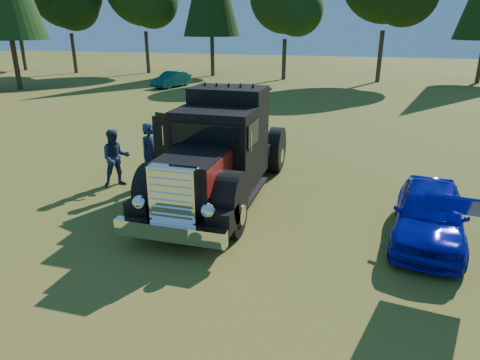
% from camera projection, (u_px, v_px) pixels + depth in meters
% --- Properties ---
extents(ground, '(120.00, 120.00, 0.00)m').
position_uv_depth(ground, '(224.00, 228.00, 10.34)').
color(ground, '#425B1A').
rests_on(ground, ground).
extents(diamond_t_truck, '(3.33, 7.16, 3.00)m').
position_uv_depth(diamond_t_truck, '(219.00, 155.00, 11.70)').
color(diamond_t_truck, black).
rests_on(diamond_t_truck, ground).
extents(hotrod_coupe, '(1.98, 4.20, 1.89)m').
position_uv_depth(hotrod_coupe, '(430.00, 213.00, 9.60)').
color(hotrod_coupe, '#071BA5').
rests_on(hotrod_coupe, ground).
extents(spectator_near, '(0.68, 0.82, 1.94)m').
position_uv_depth(spectator_near, '(151.00, 155.00, 12.74)').
color(spectator_near, '#1A2A3C').
rests_on(spectator_near, ground).
extents(spectator_far, '(1.07, 1.04, 1.74)m').
position_uv_depth(spectator_far, '(116.00, 158.00, 12.81)').
color(spectator_far, '#1D2045').
rests_on(spectator_far, ground).
extents(distant_teal_car, '(2.10, 3.80, 1.19)m').
position_uv_depth(distant_teal_car, '(172.00, 79.00, 33.17)').
color(distant_teal_car, '#0A3E38').
rests_on(distant_teal_car, ground).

